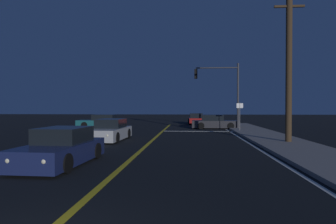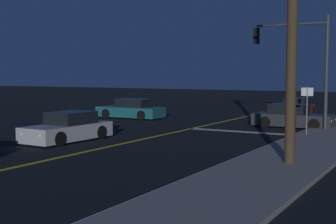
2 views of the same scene
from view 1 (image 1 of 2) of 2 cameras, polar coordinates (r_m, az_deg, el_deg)
sidewalk_right at (r=16.43m, az=22.99°, el=-6.17°), size 3.20×41.81×0.15m
lane_line_center at (r=15.75m, az=-4.42°, el=-6.66°), size 0.20×39.49×0.01m
lane_line_edge_right at (r=15.94m, az=16.64°, el=-6.60°), size 0.16×39.49×0.01m
stop_bar at (r=25.64m, az=5.69°, el=-3.71°), size 6.00×0.50×0.01m
car_lead_oncoming_silver at (r=19.02m, az=-11.09°, el=-3.61°), size 2.00×4.51×1.34m
car_following_oncoming_charcoal at (r=29.08m, az=8.95°, el=-2.03°), size 4.54×1.96×1.34m
car_mid_block_red at (r=36.27m, az=5.39°, el=-1.43°), size 1.94×4.20×1.34m
car_far_approaching_teal at (r=30.45m, az=-12.62°, el=-1.91°), size 4.68×1.99×1.34m
car_side_waiting_navy at (r=11.53m, az=-19.84°, el=-6.63°), size 2.03×4.44×1.34m
traffic_signal_near_right at (r=28.08m, az=10.46°, el=5.05°), size 4.13×0.28×6.15m
utility_pole_right at (r=18.20m, az=22.26°, el=9.24°), size 1.98×0.34×9.14m
street_sign_corner at (r=25.39m, az=13.65°, el=-0.06°), size 0.56×0.11×2.46m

